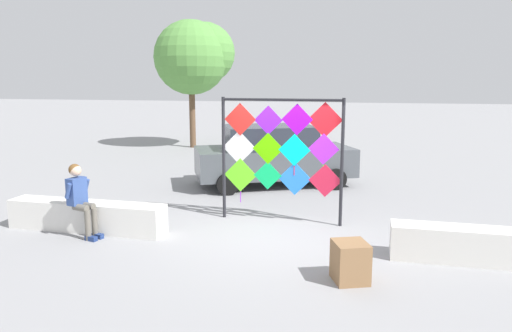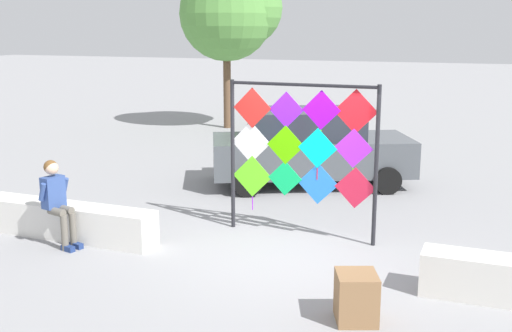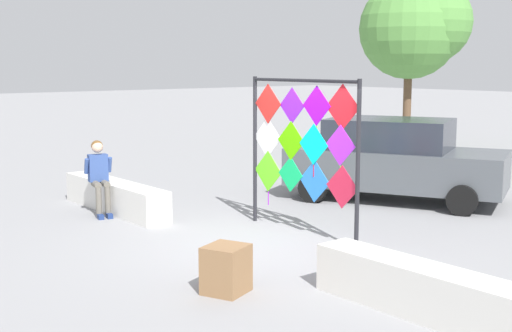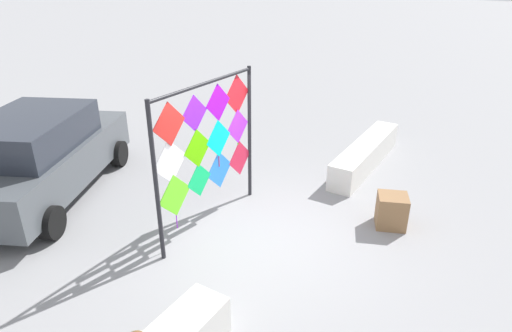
{
  "view_description": "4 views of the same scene",
  "coord_description": "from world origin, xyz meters",
  "px_view_note": "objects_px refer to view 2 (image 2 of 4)",
  "views": [
    {
      "loc": [
        1.78,
        -8.72,
        2.99
      ],
      "look_at": [
        -0.52,
        0.59,
        1.28
      ],
      "focal_mm": 33.54,
      "sensor_mm": 36.0,
      "label": 1
    },
    {
      "loc": [
        2.99,
        -8.78,
        3.51
      ],
      "look_at": [
        -0.61,
        0.29,
        1.36
      ],
      "focal_mm": 43.76,
      "sensor_mm": 36.0,
      "label": 2
    },
    {
      "loc": [
        8.24,
        -6.8,
        2.88
      ],
      "look_at": [
        -0.16,
        0.12,
        1.26
      ],
      "focal_mm": 48.24,
      "sensor_mm": 36.0,
      "label": 3
    },
    {
      "loc": [
        -5.61,
        -3.27,
        4.37
      ],
      "look_at": [
        0.11,
        0.25,
        1.26
      ],
      "focal_mm": 30.97,
      "sensor_mm": 36.0,
      "label": 4
    }
  ],
  "objects_px": {
    "parked_car": "(309,147)",
    "cardboard_box_large": "(356,297)",
    "kite_display_rack": "(301,145)",
    "tree_far_right": "(233,11)",
    "seated_vendor": "(57,197)"
  },
  "relations": [
    {
      "from": "parked_car",
      "to": "cardboard_box_large",
      "type": "bearing_deg",
      "value": -68.31
    },
    {
      "from": "kite_display_rack",
      "to": "tree_far_right",
      "type": "distance_m",
      "value": 12.6
    },
    {
      "from": "seated_vendor",
      "to": "parked_car",
      "type": "bearing_deg",
      "value": 64.86
    },
    {
      "from": "seated_vendor",
      "to": "cardboard_box_large",
      "type": "bearing_deg",
      "value": -9.44
    },
    {
      "from": "kite_display_rack",
      "to": "seated_vendor",
      "type": "xyz_separation_m",
      "value": [
        -3.52,
        -1.98,
        -0.76
      ]
    },
    {
      "from": "parked_car",
      "to": "kite_display_rack",
      "type": "bearing_deg",
      "value": -75.48
    },
    {
      "from": "cardboard_box_large",
      "to": "tree_far_right",
      "type": "bearing_deg",
      "value": 119.12
    },
    {
      "from": "seated_vendor",
      "to": "cardboard_box_large",
      "type": "relative_size",
      "value": 2.35
    },
    {
      "from": "seated_vendor",
      "to": "kite_display_rack",
      "type": "bearing_deg",
      "value": 29.31
    },
    {
      "from": "tree_far_right",
      "to": "cardboard_box_large",
      "type": "bearing_deg",
      "value": -60.88
    },
    {
      "from": "kite_display_rack",
      "to": "seated_vendor",
      "type": "height_order",
      "value": "kite_display_rack"
    },
    {
      "from": "parked_car",
      "to": "tree_far_right",
      "type": "distance_m",
      "value": 9.41
    },
    {
      "from": "kite_display_rack",
      "to": "tree_far_right",
      "type": "relative_size",
      "value": 0.47
    },
    {
      "from": "cardboard_box_large",
      "to": "tree_far_right",
      "type": "height_order",
      "value": "tree_far_right"
    },
    {
      "from": "seated_vendor",
      "to": "tree_far_right",
      "type": "bearing_deg",
      "value": 100.87
    }
  ]
}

